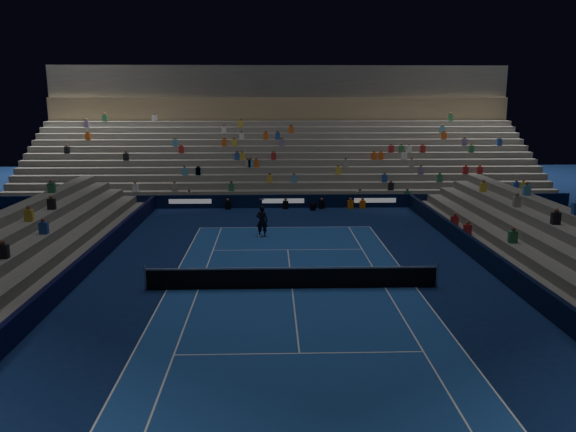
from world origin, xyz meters
The scene contains 9 objects.
ground centered at (0.00, 0.00, 0.00)m, with size 90.00×90.00×0.00m, color #0C1C4A.
court_surface centered at (0.00, 0.00, 0.01)m, with size 10.97×23.77×0.01m, color #1A4594.
sponsor_barrier_far centered at (0.00, 18.50, 0.50)m, with size 44.00×0.25×1.00m, color black.
sponsor_barrier_east centered at (9.70, 0.00, 0.50)m, with size 0.25×37.00×1.00m, color black.
sponsor_barrier_west centered at (-9.70, 0.00, 0.50)m, with size 0.25×37.00×1.00m, color black.
grandstand_main centered at (0.00, 27.90, 3.38)m, with size 44.00×15.20×11.20m.
tennis_net centered at (0.00, 0.00, 0.50)m, with size 12.90×0.10×1.10m.
tennis_player centered at (-1.46, 9.48, 0.96)m, with size 0.70×0.46×1.91m, color black.
broadcast_camera centered at (2.21, 17.54, 0.28)m, with size 0.51×0.90×0.53m.
Camera 1 is at (-0.90, -23.57, 8.28)m, focal length 35.19 mm.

